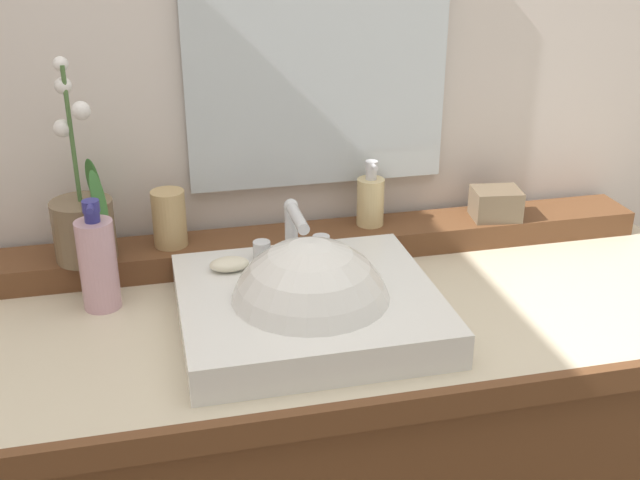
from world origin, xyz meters
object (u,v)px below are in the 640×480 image
object	(u,v)px
soap_bar	(229,264)
soap_dispenser	(370,199)
tumbler_cup	(169,218)
trinket_box	(496,204)
lotion_bottle	(98,262)
sink_basin	(310,314)
potted_plant	(83,219)

from	to	relation	value
soap_bar	soap_dispenser	bearing A→B (deg)	28.89
tumbler_cup	trinket_box	xyz separation A→B (m)	(0.66, -0.01, -0.02)
lotion_bottle	trinket_box	bearing A→B (deg)	8.05
lotion_bottle	soap_dispenser	bearing A→B (deg)	14.60
sink_basin	soap_dispenser	bearing A→B (deg)	56.79
sink_basin	tumbler_cup	world-z (taller)	sink_basin
sink_basin	potted_plant	distance (m)	0.46
soap_bar	soap_dispenser	world-z (taller)	soap_dispenser
potted_plant	soap_dispenser	world-z (taller)	potted_plant
soap_bar	tumbler_cup	world-z (taller)	tumbler_cup
trinket_box	tumbler_cup	bearing A→B (deg)	-173.34
sink_basin	soap_bar	world-z (taller)	sink_basin
lotion_bottle	soap_bar	bearing A→B (deg)	-8.08
sink_basin	lotion_bottle	xyz separation A→B (m)	(-0.34, 0.15, 0.06)
sink_basin	lotion_bottle	distance (m)	0.38
soap_bar	tumbler_cup	distance (m)	0.19
trinket_box	lotion_bottle	xyz separation A→B (m)	(-0.80, -0.11, 0.00)
soap_bar	tumbler_cup	size ratio (longest dim) A/B	0.64
soap_bar	trinket_box	distance (m)	0.59
soap_dispenser	lotion_bottle	size ratio (longest dim) A/B	0.67
potted_plant	trinket_box	world-z (taller)	potted_plant
soap_bar	potted_plant	xyz separation A→B (m)	(-0.25, 0.14, 0.06)
soap_dispenser	lotion_bottle	bearing A→B (deg)	-165.40
sink_basin	tumbler_cup	size ratio (longest dim) A/B	3.90
lotion_bottle	sink_basin	bearing A→B (deg)	-24.14
tumbler_cup	lotion_bottle	size ratio (longest dim) A/B	0.55
sink_basin	soap_dispenser	distance (m)	0.36
potted_plant	lotion_bottle	distance (m)	0.11
sink_basin	soap_bar	xyz separation A→B (m)	(-0.12, 0.12, 0.05)
soap_bar	lotion_bottle	world-z (taller)	lotion_bottle
sink_basin	trinket_box	bearing A→B (deg)	30.29
sink_basin	tumbler_cup	xyz separation A→B (m)	(-0.21, 0.28, 0.08)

